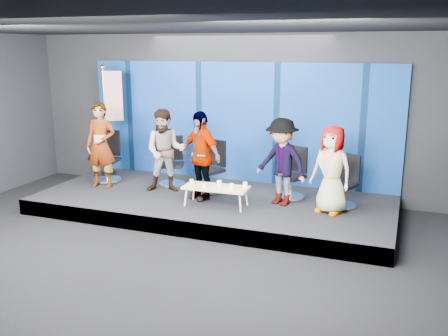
% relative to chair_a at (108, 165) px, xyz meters
% --- Properties ---
extents(ground, '(10.00, 10.00, 0.00)m').
position_rel_chair_a_xyz_m(ground, '(2.66, -2.86, -0.67)').
color(ground, black).
rests_on(ground, ground).
extents(room_walls, '(10.02, 8.02, 3.51)m').
position_rel_chair_a_xyz_m(room_walls, '(2.66, -2.86, 1.76)').
color(room_walls, black).
rests_on(room_walls, ground).
extents(riser, '(7.00, 3.00, 0.30)m').
position_rel_chair_a_xyz_m(riser, '(2.66, -0.36, -0.52)').
color(riser, black).
rests_on(riser, ground).
extents(backdrop, '(7.00, 0.08, 2.60)m').
position_rel_chair_a_xyz_m(backdrop, '(2.66, 1.09, 0.93)').
color(backdrop, navy).
rests_on(backdrop, riser).
extents(chair_a, '(0.70, 0.70, 1.11)m').
position_rel_chair_a_xyz_m(chair_a, '(0.00, 0.00, 0.00)').
color(chair_a, silver).
rests_on(chair_a, riser).
extents(panelist_a, '(0.71, 0.51, 1.80)m').
position_rel_chair_a_xyz_m(panelist_a, '(0.18, -0.48, 0.54)').
color(panelist_a, black).
rests_on(panelist_a, riser).
extents(chair_b, '(0.75, 0.75, 1.05)m').
position_rel_chair_a_xyz_m(chair_b, '(1.49, 0.20, -0.02)').
color(chair_b, silver).
rests_on(chair_b, riser).
extents(panelist_b, '(0.99, 0.87, 1.70)m').
position_rel_chair_a_xyz_m(panelist_b, '(1.59, -0.29, 0.49)').
color(panelist_b, black).
rests_on(panelist_b, riser).
extents(chair_c, '(0.80, 0.80, 1.07)m').
position_rel_chair_a_xyz_m(chair_c, '(2.48, -0.00, -0.01)').
color(chair_c, silver).
rests_on(chair_c, riser).
extents(panelist_c, '(1.10, 0.80, 1.73)m').
position_rel_chair_a_xyz_m(panelist_c, '(2.46, -0.50, 0.50)').
color(panelist_c, black).
rests_on(panelist_c, riser).
extents(chair_d, '(0.74, 0.74, 1.02)m').
position_rel_chair_a_xyz_m(chair_d, '(4.13, 0.17, -0.03)').
color(chair_d, silver).
rests_on(chair_d, riser).
extents(panelist_d, '(1.21, 0.96, 1.65)m').
position_rel_chair_a_xyz_m(panelist_d, '(4.03, -0.32, 0.46)').
color(panelist_d, black).
rests_on(panelist_d, riser).
extents(chair_e, '(0.72, 0.72, 0.98)m').
position_rel_chair_a_xyz_m(chair_e, '(5.17, -0.02, -0.04)').
color(chair_e, silver).
rests_on(chair_e, riser).
extents(panelist_e, '(0.91, 0.76, 1.58)m').
position_rel_chair_a_xyz_m(panelist_e, '(4.98, -0.48, 0.43)').
color(panelist_e, black).
rests_on(panelist_e, riser).
extents(coffee_table, '(1.24, 0.56, 0.37)m').
position_rel_chair_a_xyz_m(coffee_table, '(2.92, -0.85, -0.02)').
color(coffee_table, tan).
rests_on(coffee_table, riser).
extents(mug_a, '(0.07, 0.07, 0.09)m').
position_rel_chair_a_xyz_m(mug_a, '(2.41, -0.84, 0.05)').
color(mug_a, silver).
rests_on(mug_a, coffee_table).
extents(mug_b, '(0.07, 0.07, 0.09)m').
position_rel_chair_a_xyz_m(mug_b, '(2.74, -0.97, 0.05)').
color(mug_b, silver).
rests_on(mug_b, coffee_table).
extents(mug_c, '(0.09, 0.09, 0.11)m').
position_rel_chair_a_xyz_m(mug_c, '(2.96, -0.79, 0.06)').
color(mug_c, silver).
rests_on(mug_c, coffee_table).
extents(mug_d, '(0.08, 0.08, 0.10)m').
position_rel_chair_a_xyz_m(mug_d, '(3.24, -0.88, 0.06)').
color(mug_d, silver).
rests_on(mug_d, coffee_table).
extents(mug_e, '(0.08, 0.08, 0.10)m').
position_rel_chair_a_xyz_m(mug_e, '(3.45, -0.72, 0.06)').
color(mug_e, silver).
rests_on(mug_e, coffee_table).
extents(flag_stand, '(0.56, 0.35, 2.53)m').
position_rel_chair_a_xyz_m(flag_stand, '(-0.14, 0.43, 0.97)').
color(flag_stand, black).
rests_on(flag_stand, riser).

